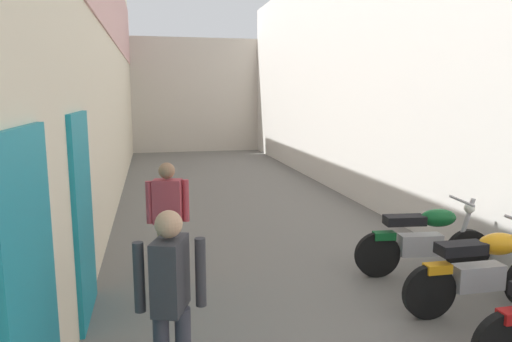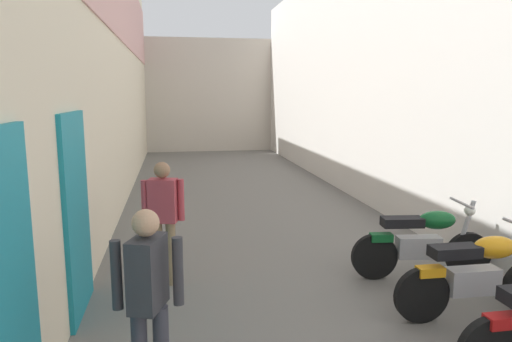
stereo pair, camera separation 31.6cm
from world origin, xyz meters
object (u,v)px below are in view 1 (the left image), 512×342
motorcycle_fifth (425,239)px  pedestrian_mid_alley (171,297)px  pedestrian_further_down (168,215)px  motorcycle_fourth (483,269)px

motorcycle_fifth → pedestrian_mid_alley: (-3.37, -2.01, 0.42)m
motorcycle_fifth → pedestrian_further_down: bearing=173.8°
pedestrian_mid_alley → motorcycle_fifth: bearing=30.8°
pedestrian_mid_alley → pedestrian_further_down: bearing=88.4°
motorcycle_fifth → pedestrian_mid_alley: pedestrian_mid_alley is taller
motorcycle_fifth → pedestrian_further_down: 3.35m
motorcycle_fourth → pedestrian_mid_alley: size_ratio=1.18×
motorcycle_fourth → motorcycle_fifth: size_ratio=1.00×
motorcycle_fifth → pedestrian_mid_alley: 3.94m
motorcycle_fourth → pedestrian_mid_alley: pedestrian_mid_alley is taller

